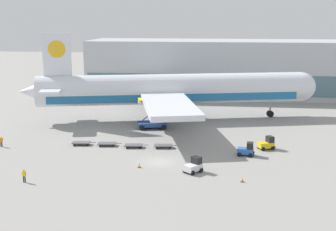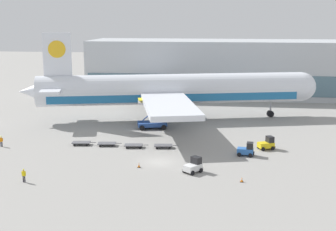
{
  "view_description": "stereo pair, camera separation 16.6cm",
  "coord_description": "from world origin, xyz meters",
  "px_view_note": "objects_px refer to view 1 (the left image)",
  "views": [
    {
      "loc": [
        9.06,
        -61.72,
        19.75
      ],
      "look_at": [
        -0.38,
        12.42,
        4.0
      ],
      "focal_mm": 50.0,
      "sensor_mm": 36.0,
      "label": 1
    },
    {
      "loc": [
        9.22,
        -61.7,
        19.75
      ],
      "look_at": [
        -0.38,
        12.42,
        4.0
      ],
      "focal_mm": 50.0,
      "sensor_mm": 36.0,
      "label": 2
    }
  ],
  "objects_px": {
    "scissor_lift_loader": "(152,117)",
    "baggage_dolly_third": "(134,145)",
    "baggage_tug_mid": "(194,166)",
    "baggage_dolly_second": "(107,143)",
    "traffic_cone_near": "(242,180)",
    "ground_crew_near": "(1,141)",
    "baggage_tug_foreground": "(267,144)",
    "traffic_cone_far": "(139,165)",
    "airplane_main": "(169,90)",
    "baggage_dolly_trail": "(163,146)",
    "ground_crew_far": "(24,175)",
    "baggage_dolly_lead": "(81,143)",
    "baggage_tug_far": "(247,150)"
  },
  "relations": [
    {
      "from": "baggage_tug_mid",
      "to": "baggage_tug_far",
      "type": "height_order",
      "value": "same"
    },
    {
      "from": "baggage_dolly_second",
      "to": "baggage_dolly_third",
      "type": "relative_size",
      "value": 1.0
    },
    {
      "from": "traffic_cone_far",
      "to": "ground_crew_far",
      "type": "bearing_deg",
      "value": -149.98
    },
    {
      "from": "baggage_dolly_trail",
      "to": "ground_crew_far",
      "type": "height_order",
      "value": "ground_crew_far"
    },
    {
      "from": "baggage_tug_foreground",
      "to": "baggage_dolly_lead",
      "type": "xyz_separation_m",
      "value": [
        -28.83,
        -1.29,
        -0.49
      ]
    },
    {
      "from": "baggage_dolly_lead",
      "to": "baggage_dolly_trail",
      "type": "distance_m",
      "value": 13.08
    },
    {
      "from": "baggage_tug_far",
      "to": "ground_crew_far",
      "type": "height_order",
      "value": "baggage_tug_far"
    },
    {
      "from": "baggage_dolly_trail",
      "to": "traffic_cone_far",
      "type": "xyz_separation_m",
      "value": [
        -1.94,
        -9.89,
        -0.07
      ]
    },
    {
      "from": "baggage_dolly_second",
      "to": "traffic_cone_near",
      "type": "distance_m",
      "value": 24.78
    },
    {
      "from": "scissor_lift_loader",
      "to": "ground_crew_far",
      "type": "xyz_separation_m",
      "value": [
        -10.94,
        -30.06,
        -1.09
      ]
    },
    {
      "from": "airplane_main",
      "to": "ground_crew_far",
      "type": "relative_size",
      "value": 34.09
    },
    {
      "from": "airplane_main",
      "to": "traffic_cone_near",
      "type": "distance_m",
      "value": 37.04
    },
    {
      "from": "traffic_cone_near",
      "to": "scissor_lift_loader",
      "type": "bearing_deg",
      "value": 120.15
    },
    {
      "from": "baggage_tug_mid",
      "to": "baggage_dolly_trail",
      "type": "bearing_deg",
      "value": 65.25
    },
    {
      "from": "baggage_tug_mid",
      "to": "baggage_dolly_lead",
      "type": "xyz_separation_m",
      "value": [
        -18.56,
        10.95,
        -0.49
      ]
    },
    {
      "from": "scissor_lift_loader",
      "to": "baggage_tug_foreground",
      "type": "distance_m",
      "value": 22.71
    },
    {
      "from": "baggage_tug_foreground",
      "to": "traffic_cone_near",
      "type": "bearing_deg",
      "value": -128.61
    },
    {
      "from": "airplane_main",
      "to": "ground_crew_near",
      "type": "distance_m",
      "value": 33.1
    },
    {
      "from": "baggage_tug_far",
      "to": "traffic_cone_near",
      "type": "bearing_deg",
      "value": -88.76
    },
    {
      "from": "baggage_dolly_lead",
      "to": "traffic_cone_near",
      "type": "relative_size",
      "value": 6.29
    },
    {
      "from": "baggage_dolly_lead",
      "to": "traffic_cone_near",
      "type": "height_order",
      "value": "traffic_cone_near"
    },
    {
      "from": "ground_crew_near",
      "to": "traffic_cone_near",
      "type": "height_order",
      "value": "ground_crew_near"
    },
    {
      "from": "scissor_lift_loader",
      "to": "ground_crew_far",
      "type": "distance_m",
      "value": 32.01
    },
    {
      "from": "scissor_lift_loader",
      "to": "baggage_dolly_trail",
      "type": "height_order",
      "value": "scissor_lift_loader"
    },
    {
      "from": "baggage_tug_mid",
      "to": "baggage_dolly_second",
      "type": "relative_size",
      "value": 0.74
    },
    {
      "from": "baggage_tug_foreground",
      "to": "baggage_dolly_third",
      "type": "distance_m",
      "value": 20.41
    },
    {
      "from": "baggage_dolly_second",
      "to": "traffic_cone_near",
      "type": "height_order",
      "value": "traffic_cone_near"
    },
    {
      "from": "baggage_tug_foreground",
      "to": "traffic_cone_far",
      "type": "height_order",
      "value": "baggage_tug_foreground"
    },
    {
      "from": "airplane_main",
      "to": "scissor_lift_loader",
      "type": "relative_size",
      "value": 9.85
    },
    {
      "from": "baggage_tug_far",
      "to": "ground_crew_near",
      "type": "xyz_separation_m",
      "value": [
        -37.67,
        0.02,
        0.1
      ]
    },
    {
      "from": "baggage_tug_mid",
      "to": "traffic_cone_near",
      "type": "bearing_deg",
      "value": -76.73
    },
    {
      "from": "airplane_main",
      "to": "ground_crew_far",
      "type": "bearing_deg",
      "value": -123.74
    },
    {
      "from": "baggage_tug_foreground",
      "to": "baggage_tug_mid",
      "type": "bearing_deg",
      "value": -153.3
    },
    {
      "from": "baggage_tug_mid",
      "to": "scissor_lift_loader",
      "type": "bearing_deg",
      "value": 60.07
    },
    {
      "from": "baggage_tug_far",
      "to": "traffic_cone_near",
      "type": "relative_size",
      "value": 4.31
    },
    {
      "from": "baggage_tug_far",
      "to": "ground_crew_near",
      "type": "relative_size",
      "value": 1.55
    },
    {
      "from": "airplane_main",
      "to": "ground_crew_near",
      "type": "xyz_separation_m",
      "value": [
        -23.49,
        -22.81,
        -4.87
      ]
    },
    {
      "from": "airplane_main",
      "to": "baggage_dolly_lead",
      "type": "xyz_separation_m",
      "value": [
        -11.44,
        -20.3,
        -5.45
      ]
    },
    {
      "from": "baggage_dolly_trail",
      "to": "baggage_dolly_lead",
      "type": "bearing_deg",
      "value": 172.49
    },
    {
      "from": "baggage_dolly_second",
      "to": "traffic_cone_far",
      "type": "bearing_deg",
      "value": -62.26
    },
    {
      "from": "baggage_tug_mid",
      "to": "traffic_cone_far",
      "type": "bearing_deg",
      "value": 120.7
    },
    {
      "from": "scissor_lift_loader",
      "to": "baggage_tug_mid",
      "type": "relative_size",
      "value": 2.07
    },
    {
      "from": "ground_crew_far",
      "to": "traffic_cone_far",
      "type": "xyz_separation_m",
      "value": [
        12.83,
        7.41,
        -0.65
      ]
    },
    {
      "from": "airplane_main",
      "to": "scissor_lift_loader",
      "type": "bearing_deg",
      "value": -120.66
    },
    {
      "from": "baggage_dolly_third",
      "to": "ground_crew_near",
      "type": "bearing_deg",
      "value": 178.38
    },
    {
      "from": "scissor_lift_loader",
      "to": "traffic_cone_near",
      "type": "height_order",
      "value": "scissor_lift_loader"
    },
    {
      "from": "scissor_lift_loader",
      "to": "baggage_dolly_third",
      "type": "distance_m",
      "value": 13.3
    },
    {
      "from": "baggage_tug_mid",
      "to": "baggage_dolly_second",
      "type": "distance_m",
      "value": 18.12
    },
    {
      "from": "scissor_lift_loader",
      "to": "baggage_tug_far",
      "type": "relative_size",
      "value": 2.24
    },
    {
      "from": "baggage_dolly_second",
      "to": "ground_crew_far",
      "type": "xyz_separation_m",
      "value": [
        -5.85,
        -17.35,
        0.58
      ]
    }
  ]
}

